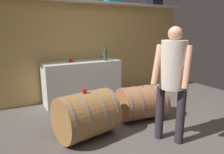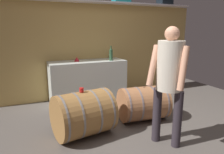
% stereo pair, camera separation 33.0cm
% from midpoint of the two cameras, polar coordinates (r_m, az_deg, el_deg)
% --- Properties ---
extents(ground_plane, '(6.24, 7.79, 0.02)m').
position_cam_midpoint_polar(ground_plane, '(3.56, 7.67, -12.61)').
color(ground_plane, '#59524C').
extents(back_wall_panel, '(5.04, 0.10, 2.05)m').
position_cam_midpoint_polar(back_wall_panel, '(4.79, -2.60, 7.05)').
color(back_wall_panel, tan).
rests_on(back_wall_panel, ground).
extents(high_shelf_board, '(4.64, 0.40, 0.03)m').
position_cam_midpoint_polar(high_shelf_board, '(4.66, -2.04, 19.73)').
color(high_shelf_board, silver).
rests_on(high_shelf_board, back_wall_panel).
extents(work_cabinet, '(1.60, 0.55, 0.86)m').
position_cam_midpoint_polar(work_cabinet, '(4.48, -4.50, -1.10)').
color(work_cabinet, white).
rests_on(work_cabinet, ground).
extents(wine_bottle_green, '(0.07, 0.07, 0.31)m').
position_cam_midpoint_polar(wine_bottle_green, '(4.43, 1.86, 6.22)').
color(wine_bottle_green, '#2E5135').
rests_on(wine_bottle_green, work_cabinet).
extents(wine_glass, '(0.07, 0.07, 0.12)m').
position_cam_midpoint_polar(wine_glass, '(4.79, 1.52, 6.09)').
color(wine_glass, white).
rests_on(wine_glass, work_cabinet).
extents(red_funnel, '(0.11, 0.11, 0.09)m').
position_cam_midpoint_polar(red_funnel, '(4.36, -7.48, 4.85)').
color(red_funnel, red).
rests_on(red_funnel, work_cabinet).
extents(wine_barrel_near, '(0.89, 0.77, 0.66)m').
position_cam_midpoint_polar(wine_barrel_near, '(3.05, -4.73, -10.02)').
color(wine_barrel_near, '#9C6D3A').
rests_on(wine_barrel_near, ground).
extents(wine_barrel_far, '(0.84, 0.65, 0.59)m').
position_cam_midpoint_polar(wine_barrel_far, '(3.62, 11.14, -7.10)').
color(wine_barrel_far, '#A76C44').
rests_on(wine_barrel_far, ground).
extents(tasting_cup, '(0.06, 0.06, 0.06)m').
position_cam_midpoint_polar(tasting_cup, '(2.93, -5.16, -3.58)').
color(tasting_cup, red).
rests_on(tasting_cup, wine_barrel_near).
extents(winemaker_pouring, '(0.48, 0.52, 1.55)m').
position_cam_midpoint_polar(winemaker_pouring, '(2.77, 18.71, 0.53)').
color(winemaker_pouring, '#312931').
rests_on(winemaker_pouring, ground).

